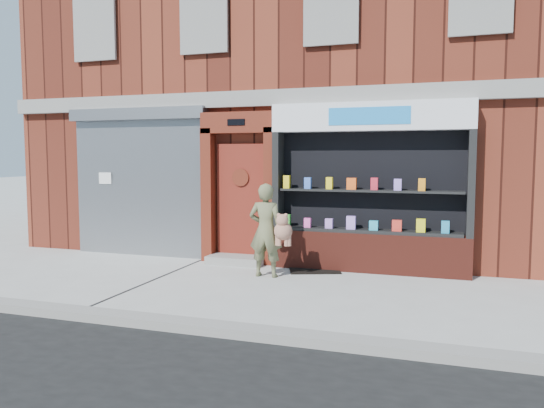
% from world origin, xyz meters
% --- Properties ---
extents(ground, '(80.00, 80.00, 0.00)m').
position_xyz_m(ground, '(0.00, 0.00, 0.00)').
color(ground, '#9E9E99').
rests_on(ground, ground).
extents(curb, '(60.00, 0.30, 0.12)m').
position_xyz_m(curb, '(0.00, -2.15, 0.06)').
color(curb, gray).
rests_on(curb, ground).
extents(building, '(12.00, 8.16, 8.00)m').
position_xyz_m(building, '(-0.00, 5.99, 4.00)').
color(building, '#4B1A11').
rests_on(building, ground).
extents(shutter_bay, '(3.10, 0.30, 3.04)m').
position_xyz_m(shutter_bay, '(-3.00, 1.93, 1.72)').
color(shutter_bay, gray).
rests_on(shutter_bay, ground).
extents(red_door_bay, '(1.52, 0.58, 2.90)m').
position_xyz_m(red_door_bay, '(-0.75, 1.86, 1.46)').
color(red_door_bay, '#5B1C0F').
rests_on(red_door_bay, ground).
extents(pharmacy_bay, '(3.50, 0.41, 3.00)m').
position_xyz_m(pharmacy_bay, '(1.75, 1.81, 1.37)').
color(pharmacy_bay, maroon).
rests_on(pharmacy_bay, ground).
extents(woman, '(0.78, 0.42, 1.60)m').
position_xyz_m(woman, '(0.18, 0.84, 0.81)').
color(woman, '#646643').
rests_on(woman, ground).
extents(doormat, '(1.05, 0.90, 0.02)m').
position_xyz_m(doormat, '(0.83, 1.55, 0.01)').
color(doormat, black).
rests_on(doormat, ground).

